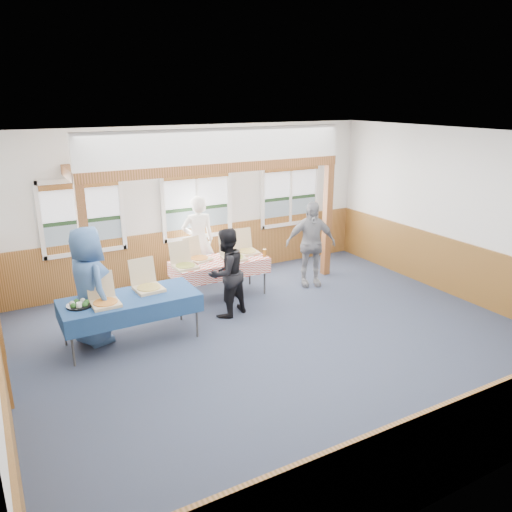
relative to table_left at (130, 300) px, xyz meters
The scene contains 29 objects.
floor 2.53m from the table_left, 30.14° to the right, with size 8.00×8.00×0.00m, color #2A3044.
ceiling 3.48m from the table_left, 30.14° to the right, with size 8.00×8.00×0.00m, color white.
wall_back 3.23m from the table_left, 47.41° to the left, with size 8.00×8.00×0.00m, color silver.
wall_front 5.24m from the table_left, 66.03° to the right, with size 8.00×8.00×0.00m, color silver.
wall_right 6.28m from the table_left, 11.29° to the right, with size 8.00×8.00×0.00m, color silver.
wainscot_back 3.09m from the table_left, 47.09° to the left, with size 7.98×0.05×1.10m, color brown.
wainscot_front 5.14m from the table_left, 65.91° to the right, with size 7.98×0.05×1.10m, color brown.
wainscot_left 2.24m from the table_left, 147.02° to the right, with size 0.05×6.98×1.10m, color brown.
wainscot_right 6.20m from the table_left, 11.34° to the right, with size 0.05×6.98×1.10m, color brown.
window_left 2.45m from the table_left, 95.16° to the left, with size 1.56×0.10×1.46m.
window_mid 3.22m from the table_left, 46.87° to the left, with size 1.56×0.10×1.46m.
window_right 5.03m from the table_left, 26.98° to the left, with size 1.56×0.10×1.46m.
post_left 1.26m from the table_left, 110.38° to the left, with size 0.15×0.15×2.40m, color #573613.
post_right 4.75m from the table_left, 13.24° to the left, with size 0.15×0.15×2.40m, color #573613.
cross_beam 2.96m from the table_left, 27.28° to the left, with size 5.15×0.18×0.18m, color #573613.
table_left is the anchor object (origin of this frame).
table_right 2.25m from the table_left, 26.51° to the left, with size 1.83×0.83×0.76m.
pizza_box_a 0.43m from the table_left, 165.05° to the right, with size 0.41×0.50×0.44m.
pizza_box_b 0.40m from the table_left, 25.25° to the left, with size 0.46×0.55×0.47m.
pizza_box_c 1.56m from the table_left, 35.68° to the left, with size 0.41×0.50×0.44m.
pizza_box_d 2.05m from the table_left, 35.84° to the left, with size 0.48×0.54×0.41m.
pizza_box_e 2.46m from the table_left, 22.26° to the left, with size 0.46×0.54×0.46m.
pizza_box_f 2.91m from the table_left, 23.29° to the left, with size 0.44×0.52×0.45m.
veggie_tray 0.75m from the table_left, behind, with size 0.38×0.38×0.09m.
drink_glass 2.97m from the table_left, 14.77° to the left, with size 0.07×0.07×0.15m, color #945918.
woman_white 2.72m from the table_left, 44.00° to the left, with size 0.68×0.44×1.85m, color white.
woman_black 1.77m from the table_left, ahead, with size 0.78×0.60×1.59m, color black.
man_blue 0.65m from the table_left, 152.15° to the left, with size 0.92×0.60×1.89m, color #3A5D92.
person_grey 3.98m from the table_left, 10.13° to the left, with size 1.03×0.43×1.76m, color gray.
Camera 1 is at (-3.86, -6.03, 3.75)m, focal length 35.00 mm.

